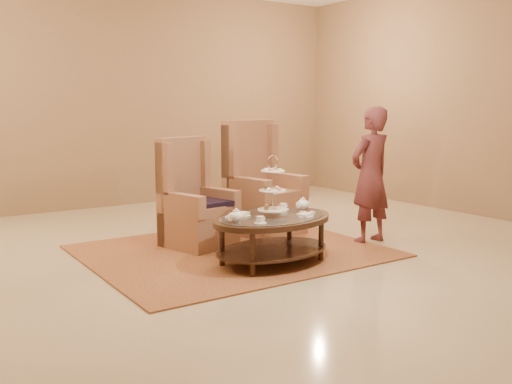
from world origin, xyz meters
TOP-DOWN VIEW (x-y plane):
  - ground at (0.00, 0.00)m, footprint 8.00×8.00m
  - ceiling at (0.00, 0.00)m, footprint 8.00×8.00m
  - wall_back at (0.00, 4.00)m, footprint 8.00×0.04m
  - wall_right at (4.00, 0.00)m, footprint 0.04×8.00m
  - rug at (-0.12, 0.43)m, footprint 3.10×2.58m
  - tea_table at (-0.04, -0.22)m, footprint 1.43×1.06m
  - armchair_left at (-0.35, 0.91)m, footprint 0.84×0.85m
  - armchair_right at (0.67, 1.07)m, footprint 0.88×0.91m
  - person at (1.47, -0.08)m, footprint 0.61×0.42m

SIDE VIEW (x-z plane):
  - ground at x=0.00m, z-range 0.00..0.00m
  - ceiling at x=0.00m, z-range -0.01..0.01m
  - rug at x=-0.12m, z-range 0.00..0.02m
  - tea_table at x=-0.04m, z-range -0.15..0.97m
  - armchair_left at x=-0.35m, z-range -0.20..1.05m
  - armchair_right at x=0.67m, z-range -0.24..1.19m
  - person at x=1.47m, z-range 0.00..1.60m
  - wall_back at x=0.00m, z-range 0.00..3.50m
  - wall_right at x=4.00m, z-range 0.00..3.50m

